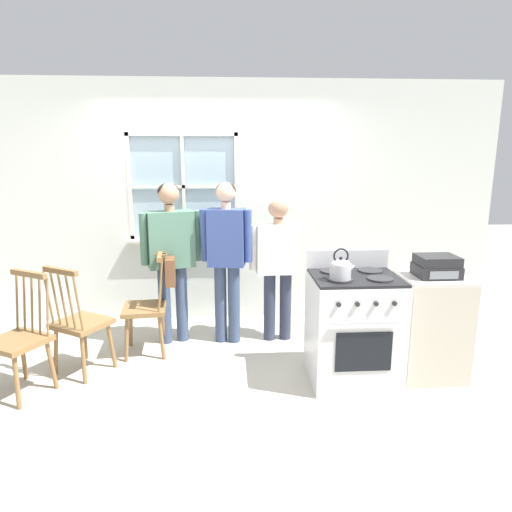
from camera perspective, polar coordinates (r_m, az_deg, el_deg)
The scene contains 14 objects.
ground_plane at distance 4.26m, azimuth -4.92°, elevation -13.99°, with size 16.00×16.00×0.00m, color #B2AD9E.
wall_back at distance 5.23m, azimuth -4.63°, elevation 6.42°, with size 6.40×0.16×2.70m.
chair_by_window at distance 4.54m, azimuth -13.49°, elevation -6.37°, with size 0.44×0.45×0.99m.
chair_near_wall at distance 4.31m, azimuth -21.16°, elevation -7.93°, with size 0.57×0.56×0.99m.
chair_center_cluster at distance 4.16m, azimuth -27.47°, elevation -9.32°, with size 0.56×0.55×0.99m.
person_elderly_left at distance 4.61m, azimuth -10.59°, elevation 1.08°, with size 0.61×0.34×1.63m.
person_teen_center at distance 4.54m, azimuth -3.71°, elevation 0.85°, with size 0.52×0.26×1.64m.
person_adult_right at distance 4.61m, azimuth 2.77°, elevation 0.22°, with size 0.59×0.23×1.49m.
stove at distance 3.99m, azimuth 12.02°, elevation -8.68°, with size 0.72×0.68×1.08m.
kettle at distance 3.66m, azimuth 10.52°, elevation -1.50°, with size 0.21×0.17×0.25m.
potted_plant at distance 5.18m, azimuth -5.86°, elevation 3.11°, with size 0.12×0.12×0.28m.
handbag at distance 4.42m, azimuth -10.71°, elevation -1.82°, with size 0.20×0.23×0.31m.
side_counter at distance 4.26m, azimuth 20.93°, elevation -8.19°, with size 0.55×0.50×0.90m.
stereo at distance 4.09m, azimuth 21.65°, elevation -1.22°, with size 0.34×0.29×0.18m.
Camera 1 is at (0.12, -3.80, 1.92)m, focal length 32.00 mm.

